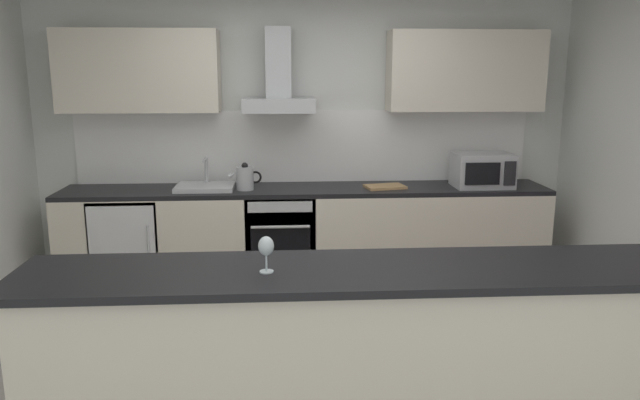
{
  "coord_description": "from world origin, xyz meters",
  "views": [
    {
      "loc": [
        -0.21,
        -3.65,
        1.92
      ],
      "look_at": [
        0.05,
        0.37,
        1.05
      ],
      "focal_mm": 33.93,
      "sensor_mm": 36.0,
      "label": 1
    }
  ],
  "objects_px": {
    "sink": "(205,186)",
    "wine_glass": "(266,248)",
    "refrigerator": "(131,243)",
    "range_hood": "(279,85)",
    "kettle": "(245,178)",
    "oven": "(281,237)",
    "microwave": "(482,170)",
    "chopping_board": "(385,187)"
  },
  "relations": [
    {
      "from": "sink",
      "to": "wine_glass",
      "type": "bearing_deg",
      "value": -76.46
    },
    {
      "from": "refrigerator",
      "to": "range_hood",
      "type": "distance_m",
      "value": 1.9
    },
    {
      "from": "refrigerator",
      "to": "sink",
      "type": "distance_m",
      "value": 0.84
    },
    {
      "from": "wine_glass",
      "to": "kettle",
      "type": "bearing_deg",
      "value": 95.69
    },
    {
      "from": "oven",
      "to": "sink",
      "type": "height_order",
      "value": "sink"
    },
    {
      "from": "oven",
      "to": "range_hood",
      "type": "relative_size",
      "value": 1.11
    },
    {
      "from": "oven",
      "to": "sink",
      "type": "relative_size",
      "value": 1.6
    },
    {
      "from": "oven",
      "to": "sink",
      "type": "bearing_deg",
      "value": 179.03
    },
    {
      "from": "kettle",
      "to": "oven",
      "type": "bearing_deg",
      "value": 6.42
    },
    {
      "from": "oven",
      "to": "range_hood",
      "type": "bearing_deg",
      "value": 90.0
    },
    {
      "from": "microwave",
      "to": "kettle",
      "type": "xyz_separation_m",
      "value": [
        -2.09,
        -0.01,
        -0.04
      ]
    },
    {
      "from": "oven",
      "to": "range_hood",
      "type": "xyz_separation_m",
      "value": [
        -0.0,
        0.13,
        1.33
      ]
    },
    {
      "from": "chopping_board",
      "to": "range_hood",
      "type": "bearing_deg",
      "value": 170.61
    },
    {
      "from": "kettle",
      "to": "range_hood",
      "type": "height_order",
      "value": "range_hood"
    },
    {
      "from": "microwave",
      "to": "wine_glass",
      "type": "relative_size",
      "value": 2.81
    },
    {
      "from": "oven",
      "to": "refrigerator",
      "type": "relative_size",
      "value": 0.94
    },
    {
      "from": "range_hood",
      "to": "wine_glass",
      "type": "distance_m",
      "value": 2.67
    },
    {
      "from": "microwave",
      "to": "kettle",
      "type": "bearing_deg",
      "value": -179.84
    },
    {
      "from": "wine_glass",
      "to": "sink",
      "type": "bearing_deg",
      "value": 103.54
    },
    {
      "from": "refrigerator",
      "to": "wine_glass",
      "type": "bearing_deg",
      "value": -62.74
    },
    {
      "from": "kettle",
      "to": "wine_glass",
      "type": "height_order",
      "value": "wine_glass"
    },
    {
      "from": "sink",
      "to": "range_hood",
      "type": "height_order",
      "value": "range_hood"
    },
    {
      "from": "chopping_board",
      "to": "microwave",
      "type": "bearing_deg",
      "value": -0.28
    },
    {
      "from": "chopping_board",
      "to": "sink",
      "type": "bearing_deg",
      "value": 178.74
    },
    {
      "from": "oven",
      "to": "refrigerator",
      "type": "distance_m",
      "value": 1.32
    },
    {
      "from": "kettle",
      "to": "range_hood",
      "type": "bearing_deg",
      "value": 28.58
    },
    {
      "from": "oven",
      "to": "refrigerator",
      "type": "bearing_deg",
      "value": -179.88
    },
    {
      "from": "wine_glass",
      "to": "chopping_board",
      "type": "height_order",
      "value": "wine_glass"
    },
    {
      "from": "range_hood",
      "to": "wine_glass",
      "type": "height_order",
      "value": "range_hood"
    },
    {
      "from": "chopping_board",
      "to": "wine_glass",
      "type": "bearing_deg",
      "value": -112.15
    },
    {
      "from": "microwave",
      "to": "wine_glass",
      "type": "distance_m",
      "value": 3.05
    },
    {
      "from": "refrigerator",
      "to": "range_hood",
      "type": "xyz_separation_m",
      "value": [
        1.32,
        0.13,
        1.36
      ]
    },
    {
      "from": "kettle",
      "to": "chopping_board",
      "type": "distance_m",
      "value": 1.23
    },
    {
      "from": "refrigerator",
      "to": "microwave",
      "type": "distance_m",
      "value": 3.17
    },
    {
      "from": "kettle",
      "to": "wine_glass",
      "type": "distance_m",
      "value": 2.42
    },
    {
      "from": "kettle",
      "to": "chopping_board",
      "type": "xyz_separation_m",
      "value": [
        1.23,
        0.01,
        -0.09
      ]
    },
    {
      "from": "kettle",
      "to": "wine_glass",
      "type": "xyz_separation_m",
      "value": [
        0.24,
        -2.41,
        0.09
      ]
    },
    {
      "from": "sink",
      "to": "chopping_board",
      "type": "bearing_deg",
      "value": -1.26
    },
    {
      "from": "oven",
      "to": "kettle",
      "type": "height_order",
      "value": "kettle"
    },
    {
      "from": "oven",
      "to": "microwave",
      "type": "distance_m",
      "value": 1.89
    },
    {
      "from": "microwave",
      "to": "wine_glass",
      "type": "height_order",
      "value": "microwave"
    },
    {
      "from": "oven",
      "to": "microwave",
      "type": "xyz_separation_m",
      "value": [
        1.79,
        -0.03,
        0.59
      ]
    }
  ]
}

